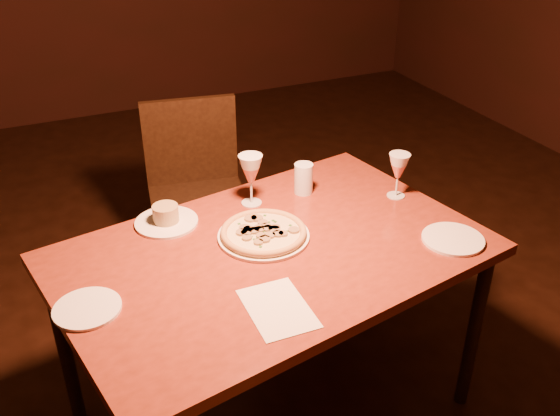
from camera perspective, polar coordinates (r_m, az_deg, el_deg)
name	(u,v)px	position (r m, az deg, el deg)	size (l,w,h in m)	color
dining_table	(272,266)	(2.06, -0.73, -5.30)	(1.49, 1.10, 0.73)	maroon
chair_far	(197,189)	(2.88, -7.61, 1.78)	(0.50, 0.50, 0.89)	black
pizza_plate	(264,233)	(2.07, -1.52, -2.30)	(0.31, 0.31, 0.03)	white
ramekin_saucer	(166,218)	(2.18, -10.38, -0.89)	(0.22, 0.22, 0.07)	white
wine_glass_far	(251,180)	(2.23, -2.67, 2.58)	(0.09, 0.09, 0.19)	#CC6455
wine_glass_right	(398,176)	(2.33, 10.72, 2.94)	(0.08, 0.08, 0.17)	#CC6455
water_tumbler	(304,178)	(2.33, 2.17, 2.72)	(0.07, 0.07, 0.12)	silver
side_plate_left	(87,309)	(1.85, -17.22, -8.77)	(0.19, 0.19, 0.01)	white
side_plate_near	(453,239)	(2.14, 15.53, -2.76)	(0.20, 0.20, 0.01)	white
menu_card	(278,308)	(1.78, -0.20, -9.16)	(0.17, 0.25, 0.00)	white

